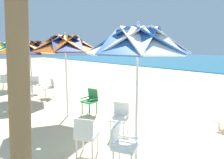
% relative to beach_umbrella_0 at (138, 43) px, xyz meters
% --- Properties ---
extents(ground_plane, '(80.00, 80.00, 0.00)m').
position_rel_beach_umbrella_0_xyz_m(ground_plane, '(0.34, 2.30, -2.40)').
color(ground_plane, beige).
extents(beach_umbrella_0, '(2.13, 2.13, 2.80)m').
position_rel_beach_umbrella_0_xyz_m(beach_umbrella_0, '(0.00, 0.00, 0.00)').
color(beach_umbrella_0, silver).
rests_on(beach_umbrella_0, ground).
extents(plastic_chair_0, '(0.61, 0.62, 0.87)m').
position_rel_beach_umbrella_0_xyz_m(plastic_chair_0, '(-0.99, 0.46, -1.90)').
color(plastic_chair_0, white).
rests_on(plastic_chair_0, ground).
extents(plastic_chair_1, '(0.61, 0.59, 0.87)m').
position_rel_beach_umbrella_0_xyz_m(plastic_chair_1, '(0.15, -0.57, -1.90)').
color(plastic_chair_1, white).
rests_on(plastic_chair_1, ground).
extents(plastic_chair_2, '(0.62, 0.63, 0.87)m').
position_rel_beach_umbrella_0_xyz_m(plastic_chair_2, '(-0.64, -0.85, -1.90)').
color(plastic_chair_2, white).
rests_on(plastic_chair_2, ground).
extents(beach_umbrella_1, '(2.19, 2.19, 2.77)m').
position_rel_beach_umbrella_0_xyz_m(beach_umbrella_1, '(-3.22, 0.14, -0.02)').
color(beach_umbrella_1, silver).
rests_on(beach_umbrella_1, ground).
extents(plastic_chair_3, '(0.52, 0.55, 0.87)m').
position_rel_beach_umbrella_0_xyz_m(plastic_chair_3, '(-2.94, 0.89, -1.90)').
color(plastic_chair_3, '#2D8C4C').
rests_on(plastic_chair_3, ground).
extents(beach_umbrella_2, '(2.57, 2.57, 2.64)m').
position_rel_beach_umbrella_0_xyz_m(beach_umbrella_2, '(-6.61, 0.22, -0.14)').
color(beach_umbrella_2, silver).
rests_on(beach_umbrella_2, ground).
extents(plastic_chair_4, '(0.54, 0.52, 0.87)m').
position_rel_beach_umbrella_0_xyz_m(plastic_chair_4, '(-7.26, 0.60, -1.90)').
color(plastic_chair_4, white).
rests_on(plastic_chair_4, ground).
extents(plastic_chair_5, '(0.63, 0.63, 0.87)m').
position_rel_beach_umbrella_0_xyz_m(plastic_chair_5, '(-7.65, 0.11, -1.90)').
color(plastic_chair_5, '#2D8C4C').
rests_on(plastic_chair_5, ground).
extents(plastic_chair_6, '(0.51, 0.53, 0.87)m').
position_rel_beach_umbrella_0_xyz_m(plastic_chair_6, '(-6.08, 0.82, -1.90)').
color(plastic_chair_6, white).
rests_on(plastic_chair_6, ground).
extents(beach_umbrella_3, '(1.98, 1.98, 2.64)m').
position_rel_beach_umbrella_0_xyz_m(beach_umbrella_3, '(-9.93, 0.23, -0.12)').
color(beach_umbrella_3, silver).
rests_on(beach_umbrella_3, ground).
extents(plastic_chair_7, '(0.62, 0.60, 0.87)m').
position_rel_beach_umbrella_0_xyz_m(plastic_chair_7, '(-9.07, -0.28, -1.90)').
color(plastic_chair_7, white).
rests_on(plastic_chair_7, ground).
extents(plastic_chair_9, '(0.62, 0.60, 0.87)m').
position_rel_beach_umbrella_0_xyz_m(plastic_chair_9, '(-9.60, 0.45, -1.90)').
color(plastic_chair_9, white).
rests_on(plastic_chair_9, ground).
extents(plastic_chair_11, '(0.52, 0.55, 0.87)m').
position_rel_beach_umbrella_0_xyz_m(plastic_chair_11, '(-12.16, 0.64, -1.90)').
color(plastic_chair_11, white).
rests_on(plastic_chair_11, ground).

